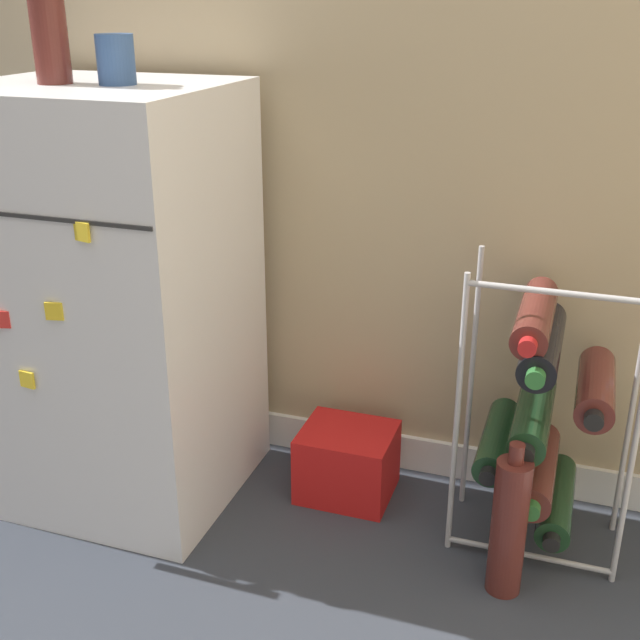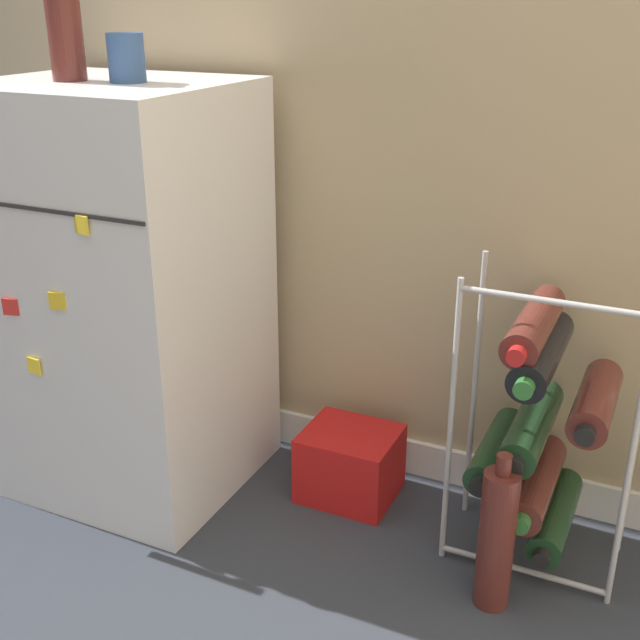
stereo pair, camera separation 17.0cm
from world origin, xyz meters
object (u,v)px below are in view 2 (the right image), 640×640
object	(u,v)px
wine_rack	(541,423)
loose_bottle_floor	(496,538)
fridge_top_cup	(126,58)
mini_fridge	(124,293)
fridge_top_bottle	(64,25)
soda_box	(350,464)

from	to	relation	value
wine_rack	loose_bottle_floor	bearing A→B (deg)	-100.10
fridge_top_cup	loose_bottle_floor	size ratio (longest dim) A/B	0.29
wine_rack	mini_fridge	bearing A→B (deg)	-174.86
wine_rack	fridge_top_cup	world-z (taller)	fridge_top_cup
fridge_top_bottle	soda_box	bearing A→B (deg)	15.22
soda_box	loose_bottle_floor	distance (m)	0.46
loose_bottle_floor	fridge_top_cup	bearing A→B (deg)	174.08
wine_rack	loose_bottle_floor	size ratio (longest dim) A/B	1.87
wine_rack	soda_box	xyz separation A→B (m)	(-0.43, 0.04, -0.23)
fridge_top_cup	fridge_top_bottle	bearing A→B (deg)	-169.37
mini_fridge	loose_bottle_floor	bearing A→B (deg)	-6.02
mini_fridge	loose_bottle_floor	xyz separation A→B (m)	(0.92, -0.10, -0.32)
soda_box	fridge_top_bottle	bearing A→B (deg)	-164.78
mini_fridge	fridge_top_cup	distance (m)	0.53
mini_fridge	soda_box	world-z (taller)	mini_fridge
mini_fridge	wine_rack	distance (m)	0.97
fridge_top_cup	fridge_top_bottle	world-z (taller)	fridge_top_bottle
soda_box	fridge_top_bottle	distance (m)	1.14
mini_fridge	loose_bottle_floor	distance (m)	0.98
mini_fridge	soda_box	bearing A→B (deg)	13.39
loose_bottle_floor	mini_fridge	bearing A→B (deg)	173.98
fridge_top_bottle	loose_bottle_floor	xyz separation A→B (m)	(0.98, -0.06, -0.90)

